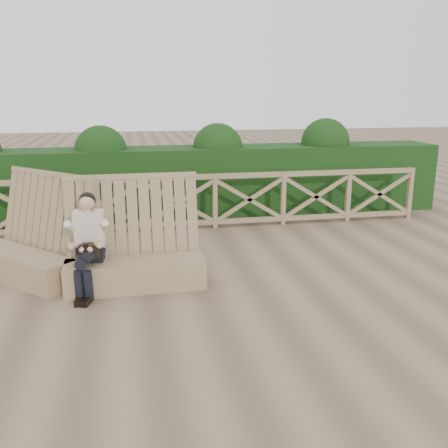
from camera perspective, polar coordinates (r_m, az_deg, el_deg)
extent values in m
plane|color=brown|center=(6.75, -1.82, -8.39)|extent=(60.00, 60.00, 0.00)
cube|color=#7F6548|center=(7.89, -22.10, -4.43)|extent=(1.70, 1.72, 0.41)
cube|color=#7F6548|center=(7.87, -20.89, 0.02)|extent=(1.65, 1.67, 1.53)
cube|color=#7F6548|center=(7.09, -10.03, -5.66)|extent=(1.92, 0.51, 0.41)
cube|color=#7F6548|center=(7.17, -10.31, -0.60)|extent=(1.92, 0.45, 1.53)
cube|color=black|center=(7.10, -15.01, -3.23)|extent=(0.38, 0.29, 0.22)
cube|color=beige|center=(7.05, -15.13, -0.50)|extent=(0.42, 0.32, 0.52)
sphere|color=tan|center=(6.92, -15.40, 2.39)|extent=(0.23, 0.23, 0.21)
sphere|color=black|center=(6.95, -15.37, 2.61)|extent=(0.25, 0.25, 0.23)
cylinder|color=black|center=(6.93, -15.99, -3.92)|extent=(0.19, 0.47, 0.15)
cylinder|color=black|center=(6.90, -14.71, -3.31)|extent=(0.19, 0.47, 0.16)
cylinder|color=black|center=(6.83, -16.20, -6.86)|extent=(0.13, 0.13, 0.41)
cylinder|color=black|center=(6.79, -15.24, -6.92)|extent=(0.13, 0.13, 0.41)
cube|color=black|center=(6.81, -16.23, -8.45)|extent=(0.11, 0.24, 0.08)
cube|color=black|center=(6.77, -15.43, -8.51)|extent=(0.11, 0.24, 0.08)
cube|color=black|center=(6.90, -15.13, -2.90)|extent=(0.28, 0.18, 0.18)
cube|color=black|center=(6.74, -15.53, -2.83)|extent=(0.08, 0.09, 0.12)
cube|color=#8C7951|center=(9.81, -5.21, 5.31)|extent=(10.10, 0.07, 0.10)
cube|color=#8C7951|center=(10.01, -5.09, 0.06)|extent=(10.10, 0.07, 0.10)
cube|color=black|center=(11.04, -5.84, 4.78)|extent=(12.00, 1.20, 1.50)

